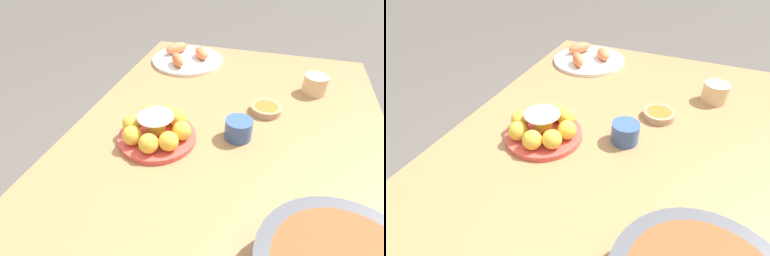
# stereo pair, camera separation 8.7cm
# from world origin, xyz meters

# --- Properties ---
(dining_table) EXTENTS (1.39, 0.95, 0.76)m
(dining_table) POSITION_xyz_m (0.00, 0.00, 0.67)
(dining_table) COLOR #A87547
(dining_table) RESTS_ON ground_plane
(cake_plate) EXTENTS (0.23, 0.23, 0.09)m
(cake_plate) POSITION_xyz_m (0.06, -0.20, 0.80)
(cake_plate) COLOR #E04C42
(cake_plate) RESTS_ON dining_table
(sauce_bowl) EXTENTS (0.10, 0.10, 0.02)m
(sauce_bowl) POSITION_xyz_m (-0.18, 0.10, 0.78)
(sauce_bowl) COLOR tan
(sauce_bowl) RESTS_ON dining_table
(seafood_platter) EXTENTS (0.31, 0.31, 0.06)m
(seafood_platter) POSITION_xyz_m (-0.50, -0.28, 0.78)
(seafood_platter) COLOR silver
(seafood_platter) RESTS_ON dining_table
(cup_near) EXTENTS (0.08, 0.08, 0.06)m
(cup_near) POSITION_xyz_m (-0.02, 0.03, 0.80)
(cup_near) COLOR #38568E
(cup_near) RESTS_ON dining_table
(cup_far) EXTENTS (0.09, 0.09, 0.07)m
(cup_far) POSITION_xyz_m (-0.36, 0.26, 0.80)
(cup_far) COLOR #DBB27F
(cup_far) RESTS_ON dining_table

